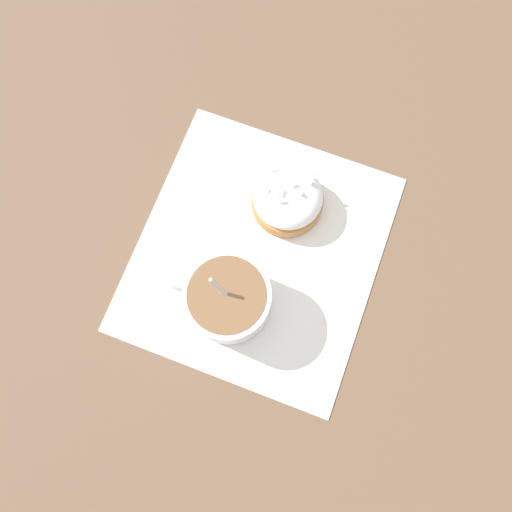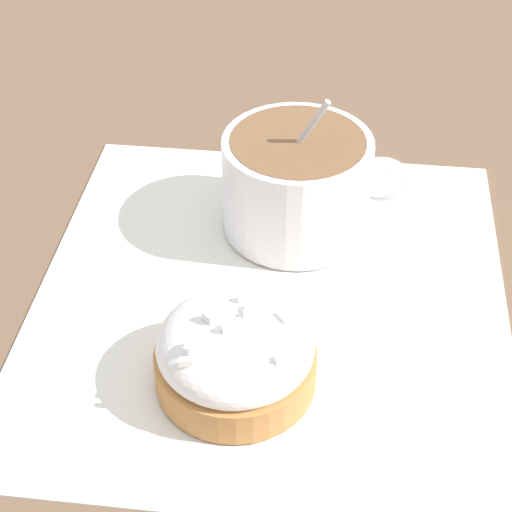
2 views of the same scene
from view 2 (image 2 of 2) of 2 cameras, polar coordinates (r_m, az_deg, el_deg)
ground_plane at (r=0.52m, az=0.97°, el=-2.86°), size 3.00×3.00×0.00m
paper_napkin at (r=0.52m, az=0.97°, el=-2.74°), size 0.32×0.30×0.00m
coffee_cup at (r=0.55m, az=2.85°, el=5.07°), size 0.10×0.12×0.10m
frosted_pastry at (r=0.46m, az=-1.39°, el=-6.50°), size 0.09×0.09×0.05m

